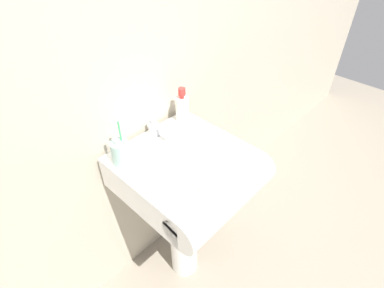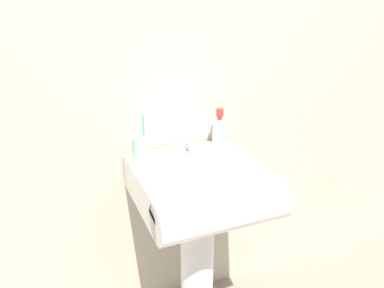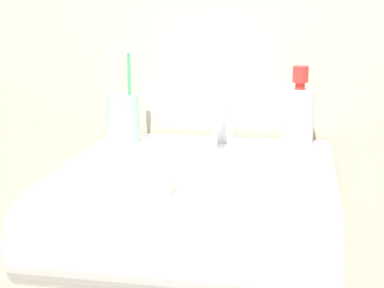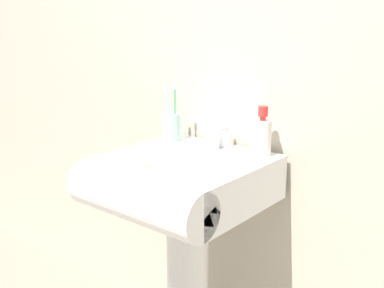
# 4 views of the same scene
# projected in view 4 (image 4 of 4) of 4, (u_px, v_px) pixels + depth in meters

# --- Properties ---
(wall_back) EXTENTS (5.00, 0.05, 2.40)m
(wall_back) POSITION_uv_depth(u_px,v_px,m) (236.00, 47.00, 1.69)
(wall_back) COLOR #B7AD99
(wall_back) RESTS_ON ground
(sink_basin) EXTENTS (0.49, 0.53, 0.15)m
(sink_basin) POSITION_uv_depth(u_px,v_px,m) (176.00, 183.00, 1.56)
(sink_basin) COLOR white
(sink_basin) RESTS_ON sink_pedestal
(faucet) EXTENTS (0.05, 0.12, 0.07)m
(faucet) POSITION_uv_depth(u_px,v_px,m) (222.00, 138.00, 1.69)
(faucet) COLOR silver
(faucet) RESTS_ON sink_basin
(toothbrush_cup) EXTENTS (0.07, 0.07, 0.21)m
(toothbrush_cup) POSITION_uv_depth(u_px,v_px,m) (171.00, 126.00, 1.78)
(toothbrush_cup) COLOR #99BFB2
(toothbrush_cup) RESTS_ON sink_basin
(soap_bottle) EXTENTS (0.06, 0.06, 0.17)m
(soap_bottle) POSITION_uv_depth(u_px,v_px,m) (262.00, 136.00, 1.58)
(soap_bottle) COLOR silver
(soap_bottle) RESTS_ON sink_basin
(bar_soap) EXTENTS (0.09, 0.05, 0.02)m
(bar_soap) POSITION_uv_depth(u_px,v_px,m) (137.00, 163.00, 1.48)
(bar_soap) COLOR silver
(bar_soap) RESTS_ON sink_basin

